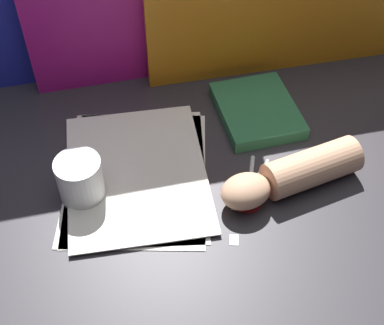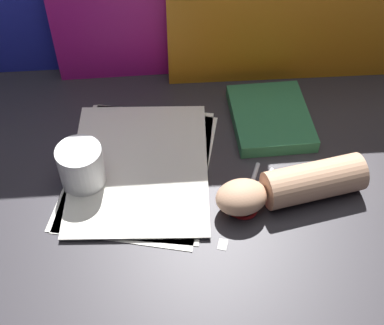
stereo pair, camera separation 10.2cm
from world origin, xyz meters
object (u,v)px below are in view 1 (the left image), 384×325
paper_stack (137,173)px  scissors (248,192)px  hand_forearm (293,174)px  book_closed (257,110)px  mug (80,180)px

paper_stack → scissors: (0.22, -0.07, -0.00)m
scissors → hand_forearm: size_ratio=0.51×
book_closed → hand_forearm: hand_forearm is taller
mug → hand_forearm: bearing=-0.8°
scissors → mug: (-0.32, 0.02, 0.04)m
book_closed → mug: 0.42m
paper_stack → book_closed: 0.31m
paper_stack → hand_forearm: size_ratio=1.28×
book_closed → scissors: book_closed is taller
scissors → hand_forearm: (0.09, 0.01, 0.03)m
book_closed → paper_stack: bearing=-149.4°
paper_stack → scissors: scissors is taller
scissors → paper_stack: bearing=163.1°
hand_forearm → mug: 0.41m
paper_stack → hand_forearm: (0.30, -0.05, 0.03)m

